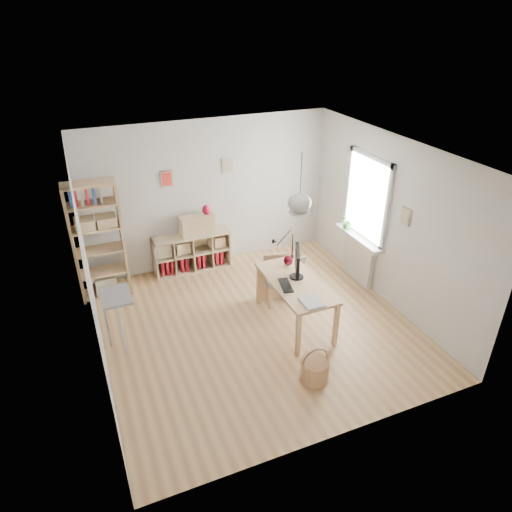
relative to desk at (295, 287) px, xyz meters
name	(u,v)px	position (x,y,z in m)	size (l,w,h in m)	color
ground	(257,325)	(-0.55, 0.15, -0.66)	(4.50, 4.50, 0.00)	tan
room_shell	(300,203)	(0.00, 0.00, 1.34)	(4.50, 4.50, 4.50)	silver
window_unit	(368,198)	(1.68, 0.75, 0.89)	(0.07, 1.16, 1.46)	white
radiator	(358,259)	(1.64, 0.75, -0.26)	(0.10, 0.80, 0.80)	silver
windowsill	(359,238)	(1.59, 0.75, 0.17)	(0.22, 1.20, 0.06)	silver
desk	(295,287)	(0.00, 0.00, 0.00)	(0.70, 1.50, 0.75)	#E0B481
cube_shelf	(191,255)	(-1.02, 2.23, -0.36)	(1.40, 0.38, 0.72)	tan
tall_bookshelf	(97,237)	(-2.59, 1.95, 0.43)	(0.80, 0.38, 2.00)	#E0B481
side_table	(112,307)	(-2.59, 0.50, 0.01)	(0.40, 0.55, 0.85)	gray
chair	(277,276)	(0.01, 0.68, -0.19)	(0.47, 0.47, 0.81)	gray
wicker_basket	(315,370)	(-0.31, -1.21, -0.49)	(0.37, 0.37, 0.51)	#A67C4B
storage_chest	(300,281)	(0.52, 0.81, -0.48)	(0.53, 0.59, 0.53)	silver
monitor	(297,262)	(0.07, 0.11, 0.35)	(0.27, 0.50, 0.46)	black
keyboard	(286,285)	(-0.19, -0.05, 0.10)	(0.15, 0.39, 0.02)	black
task_lamp	(282,245)	(0.06, 0.61, 0.40)	(0.43, 0.16, 0.45)	black
yarn_ball	(288,260)	(0.12, 0.50, 0.17)	(0.15, 0.15, 0.15)	#510A13
paper_tray	(312,302)	(-0.05, -0.58, 0.11)	(0.27, 0.33, 0.03)	silver
drawer_chest	(197,225)	(-0.87, 2.19, 0.24)	(0.60, 0.28, 0.34)	tan
red_vase	(206,210)	(-0.68, 2.19, 0.50)	(0.15, 0.15, 0.18)	#A80E28
potted_plant	(348,221)	(1.57, 1.09, 0.34)	(0.25, 0.22, 0.28)	#2C6124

